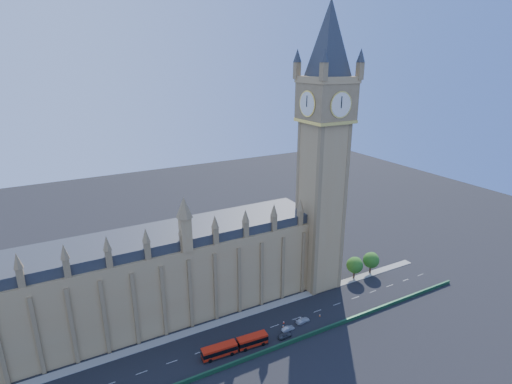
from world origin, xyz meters
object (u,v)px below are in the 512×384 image
car_white (303,320)px  red_bus (235,346)px  car_silver (288,329)px  car_grey (285,336)px

car_white → red_bus: bearing=88.4°
car_white → car_silver: bearing=95.3°
car_grey → car_silver: size_ratio=1.05×
car_grey → car_silver: 3.42m
car_silver → car_grey: bearing=127.7°
car_grey → car_silver: bearing=-51.8°
red_bus → car_grey: (15.04, -1.73, -0.99)m
car_silver → red_bus: bearing=88.5°
car_grey → car_white: car_grey is taller
red_bus → car_silver: bearing=5.1°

